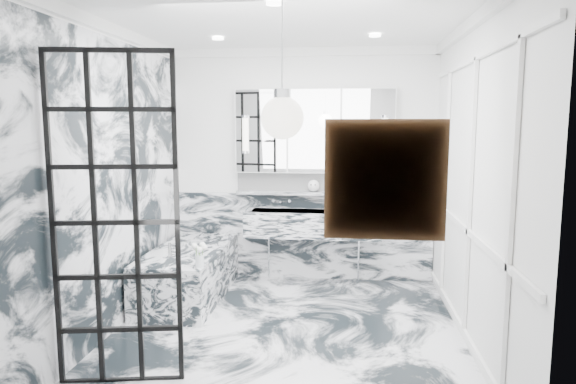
# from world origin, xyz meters

# --- Properties ---
(floor) EXTENTS (3.60, 3.60, 0.00)m
(floor) POSITION_xyz_m (0.00, 0.00, 0.00)
(floor) COLOR silver
(floor) RESTS_ON ground
(ceiling) EXTENTS (3.60, 3.60, 0.00)m
(ceiling) POSITION_xyz_m (0.00, 0.00, 2.80)
(ceiling) COLOR white
(ceiling) RESTS_ON wall_back
(wall_back) EXTENTS (3.60, 0.00, 3.60)m
(wall_back) POSITION_xyz_m (0.00, 1.80, 1.40)
(wall_back) COLOR white
(wall_back) RESTS_ON floor
(wall_front) EXTENTS (3.60, 0.00, 3.60)m
(wall_front) POSITION_xyz_m (0.00, -1.80, 1.40)
(wall_front) COLOR white
(wall_front) RESTS_ON floor
(wall_left) EXTENTS (0.00, 3.60, 3.60)m
(wall_left) POSITION_xyz_m (-1.60, 0.00, 1.40)
(wall_left) COLOR white
(wall_left) RESTS_ON floor
(wall_right) EXTENTS (0.00, 3.60, 3.60)m
(wall_right) POSITION_xyz_m (1.60, 0.00, 1.40)
(wall_right) COLOR white
(wall_right) RESTS_ON floor
(marble_clad_back) EXTENTS (3.18, 0.05, 1.05)m
(marble_clad_back) POSITION_xyz_m (0.00, 1.78, 0.53)
(marble_clad_back) COLOR silver
(marble_clad_back) RESTS_ON floor
(marble_clad_left) EXTENTS (0.02, 3.56, 2.68)m
(marble_clad_left) POSITION_xyz_m (-1.59, 0.00, 1.34)
(marble_clad_left) COLOR silver
(marble_clad_left) RESTS_ON floor
(panel_molding) EXTENTS (0.03, 3.40, 2.30)m
(panel_molding) POSITION_xyz_m (1.58, 0.00, 1.30)
(panel_molding) COLOR white
(panel_molding) RESTS_ON floor
(soap_bottle_a) EXTENTS (0.11, 0.11, 0.23)m
(soap_bottle_a) POSITION_xyz_m (0.46, 1.71, 1.20)
(soap_bottle_a) COLOR #8C5919
(soap_bottle_a) RESTS_ON ledge
(soap_bottle_b) EXTENTS (0.11, 0.11, 0.18)m
(soap_bottle_b) POSITION_xyz_m (0.72, 1.71, 1.18)
(soap_bottle_b) COLOR #4C4C51
(soap_bottle_b) RESTS_ON ledge
(soap_bottle_c) EXTENTS (0.12, 0.12, 0.14)m
(soap_bottle_c) POSITION_xyz_m (0.63, 1.71, 1.16)
(soap_bottle_c) COLOR silver
(soap_bottle_c) RESTS_ON ledge
(face_pot) EXTENTS (0.14, 0.14, 0.14)m
(face_pot) POSITION_xyz_m (0.14, 1.71, 1.17)
(face_pot) COLOR white
(face_pot) RESTS_ON ledge
(amber_bottle) EXTENTS (0.04, 0.04, 0.10)m
(amber_bottle) POSITION_xyz_m (0.39, 1.71, 1.14)
(amber_bottle) COLOR #8C5919
(amber_bottle) RESTS_ON ledge
(flower_vase) EXTENTS (0.08, 0.08, 0.12)m
(flower_vase) POSITION_xyz_m (-0.84, 0.19, 0.61)
(flower_vase) COLOR silver
(flower_vase) RESTS_ON bathtub
(crittall_door) EXTENTS (0.87, 0.20, 2.42)m
(crittall_door) POSITION_xyz_m (-1.11, -0.97, 1.21)
(crittall_door) COLOR black
(crittall_door) RESTS_ON floor
(artwork) EXTENTS (0.52, 0.05, 0.52)m
(artwork) POSITION_xyz_m (0.74, -1.76, 1.63)
(artwork) COLOR orange
(artwork) RESTS_ON wall_front
(pendant_light) EXTENTS (0.26, 0.26, 0.26)m
(pendant_light) POSITION_xyz_m (0.15, -1.36, 1.95)
(pendant_light) COLOR white
(pendant_light) RESTS_ON ceiling
(trough_sink) EXTENTS (1.60, 0.45, 0.30)m
(trough_sink) POSITION_xyz_m (0.15, 1.55, 0.73)
(trough_sink) COLOR silver
(trough_sink) RESTS_ON wall_back
(ledge) EXTENTS (1.90, 0.14, 0.04)m
(ledge) POSITION_xyz_m (0.15, 1.72, 1.07)
(ledge) COLOR silver
(ledge) RESTS_ON wall_back
(subway_tile) EXTENTS (1.90, 0.03, 0.23)m
(subway_tile) POSITION_xyz_m (0.15, 1.78, 1.21)
(subway_tile) COLOR white
(subway_tile) RESTS_ON wall_back
(mirror_cabinet) EXTENTS (1.90, 0.16, 1.00)m
(mirror_cabinet) POSITION_xyz_m (0.15, 1.73, 1.82)
(mirror_cabinet) COLOR white
(mirror_cabinet) RESTS_ON wall_back
(sconce_left) EXTENTS (0.07, 0.07, 0.40)m
(sconce_left) POSITION_xyz_m (-0.67, 1.63, 1.78)
(sconce_left) COLOR white
(sconce_left) RESTS_ON mirror_cabinet
(sconce_right) EXTENTS (0.07, 0.07, 0.40)m
(sconce_right) POSITION_xyz_m (0.97, 1.63, 1.78)
(sconce_right) COLOR white
(sconce_right) RESTS_ON mirror_cabinet
(bathtub) EXTENTS (0.75, 1.65, 0.55)m
(bathtub) POSITION_xyz_m (-1.18, 0.90, 0.28)
(bathtub) COLOR silver
(bathtub) RESTS_ON floor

